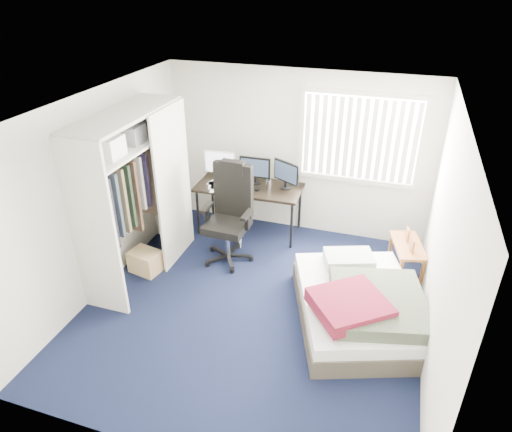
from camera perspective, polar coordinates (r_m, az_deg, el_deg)
The scene contains 10 objects.
ground at distance 5.81m, azimuth -0.32°, elevation -11.12°, with size 4.20×4.20×0.00m, color black.
room_shell at distance 4.97m, azimuth -0.37°, elevation 2.32°, with size 4.20×4.20×4.20m.
window_assembly at distance 6.64m, azimuth 12.83°, elevation 9.40°, with size 1.72×0.09×1.32m.
closet at distance 5.94m, azimuth -15.07°, elevation 4.19°, with size 0.64×1.84×2.22m.
desk at distance 6.96m, azimuth -0.77°, elevation 4.04°, with size 1.62×0.79×1.25m.
office_chair at distance 6.42m, azimuth -3.30°, elevation -0.92°, with size 0.70×0.70×1.43m.
footstool at distance 6.87m, azimuth -2.83°, elevation -2.39°, with size 0.32×0.29×0.22m.
nightstand at distance 6.40m, azimuth 18.42°, elevation -3.87°, with size 0.53×0.78×0.67m.
bed at distance 5.55m, azimuth 12.86°, elevation -10.78°, with size 1.86×2.13×0.60m.
pine_box at distance 6.49m, azimuth -13.64°, elevation -5.53°, with size 0.41×0.31×0.31m, color tan.
Camera 1 is at (1.40, -4.22, 3.73)m, focal length 32.00 mm.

